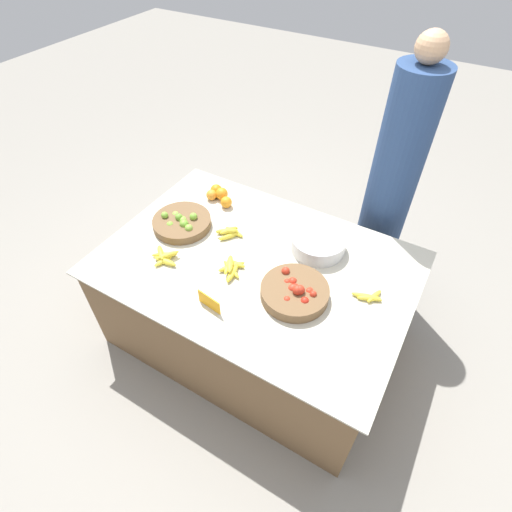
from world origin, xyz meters
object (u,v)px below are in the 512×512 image
at_px(lime_bowl, 181,222).
at_px(metal_bowl, 318,243).
at_px(vendor_person, 390,191).
at_px(tomato_basket, 295,292).
at_px(price_sign, 209,302).

distance_m(lime_bowl, metal_bowl, 0.84).
bearing_deg(vendor_person, metal_bowl, -110.75).
relative_size(lime_bowl, tomato_basket, 1.00).
bearing_deg(price_sign, vendor_person, 75.92).
height_order(tomato_basket, price_sign, tomato_basket).
height_order(metal_bowl, vendor_person, vendor_person).
xyz_separation_m(metal_bowl, vendor_person, (0.22, 0.59, 0.08)).
distance_m(lime_bowl, price_sign, 0.67).
height_order(price_sign, vendor_person, vendor_person).
xyz_separation_m(metal_bowl, price_sign, (-0.30, -0.67, -0.00)).
distance_m(metal_bowl, vendor_person, 0.63).
bearing_deg(vendor_person, tomato_basket, -100.42).
xyz_separation_m(lime_bowl, tomato_basket, (0.85, -0.15, 0.00)).
distance_m(lime_bowl, vendor_person, 1.32).
height_order(lime_bowl, price_sign, lime_bowl).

